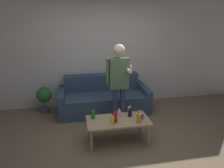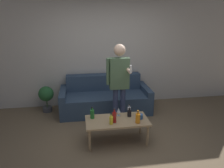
# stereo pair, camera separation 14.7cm
# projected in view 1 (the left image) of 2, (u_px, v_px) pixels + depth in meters

# --- Properties ---
(ground_plane) EXTENTS (16.00, 16.00, 0.00)m
(ground_plane) POSITION_uv_depth(u_px,v_px,m) (125.00, 150.00, 3.68)
(ground_plane) COLOR #756047
(wall_back) EXTENTS (8.00, 0.06, 2.70)m
(wall_back) POSITION_uv_depth(u_px,v_px,m) (104.00, 50.00, 5.26)
(wall_back) COLOR silver
(wall_back) RESTS_ON ground_plane
(couch) EXTENTS (2.05, 0.91, 0.80)m
(couch) POSITION_uv_depth(u_px,v_px,m) (103.00, 98.00, 5.13)
(couch) COLOR #334760
(couch) RESTS_ON ground_plane
(coffee_table) EXTENTS (1.09, 0.55, 0.43)m
(coffee_table) POSITION_uv_depth(u_px,v_px,m) (118.00, 122.00, 3.82)
(coffee_table) COLOR tan
(coffee_table) RESTS_ON ground_plane
(bottle_orange) EXTENTS (0.07, 0.07, 0.25)m
(bottle_orange) POSITION_uv_depth(u_px,v_px,m) (115.00, 117.00, 3.69)
(bottle_orange) COLOR #B21E1E
(bottle_orange) RESTS_ON coffee_table
(bottle_green) EXTENTS (0.07, 0.07, 0.21)m
(bottle_green) POSITION_uv_depth(u_px,v_px,m) (93.00, 114.00, 3.83)
(bottle_green) COLOR #23752D
(bottle_green) RESTS_ON coffee_table
(bottle_dark) EXTENTS (0.07, 0.07, 0.16)m
(bottle_dark) POSITION_uv_depth(u_px,v_px,m) (130.00, 113.00, 3.93)
(bottle_dark) COLOR black
(bottle_dark) RESTS_ON coffee_table
(bottle_yellow) EXTENTS (0.06, 0.06, 0.19)m
(bottle_yellow) POSITION_uv_depth(u_px,v_px,m) (112.00, 120.00, 3.64)
(bottle_yellow) COLOR yellow
(bottle_yellow) RESTS_ON coffee_table
(bottle_red) EXTENTS (0.08, 0.08, 0.23)m
(bottle_red) POSITION_uv_depth(u_px,v_px,m) (139.00, 117.00, 3.69)
(bottle_red) COLOR orange
(bottle_red) RESTS_ON coffee_table
(bottle_clear) EXTENTS (0.06, 0.06, 0.20)m
(bottle_clear) POSITION_uv_depth(u_px,v_px,m) (129.00, 110.00, 4.00)
(bottle_clear) COLOR silver
(bottle_clear) RESTS_ON coffee_table
(wine_glass_near) EXTENTS (0.07, 0.07, 0.15)m
(wine_glass_near) POSITION_uv_depth(u_px,v_px,m) (119.00, 110.00, 3.94)
(wine_glass_near) COLOR silver
(wine_glass_near) RESTS_ON coffee_table
(cup_on_table) EXTENTS (0.09, 0.09, 0.08)m
(cup_on_table) POSITION_uv_depth(u_px,v_px,m) (141.00, 116.00, 3.86)
(cup_on_table) COLOR #3366B2
(cup_on_table) RESTS_ON coffee_table
(person_standing_front) EXTENTS (0.44, 0.42, 1.66)m
(person_standing_front) POSITION_uv_depth(u_px,v_px,m) (119.00, 79.00, 4.20)
(person_standing_front) COLOR navy
(person_standing_front) RESTS_ON ground_plane
(potted_plant) EXTENTS (0.35, 0.35, 0.61)m
(potted_plant) POSITION_uv_depth(u_px,v_px,m) (44.00, 96.00, 4.97)
(potted_plant) COLOR #4C4C51
(potted_plant) RESTS_ON ground_plane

